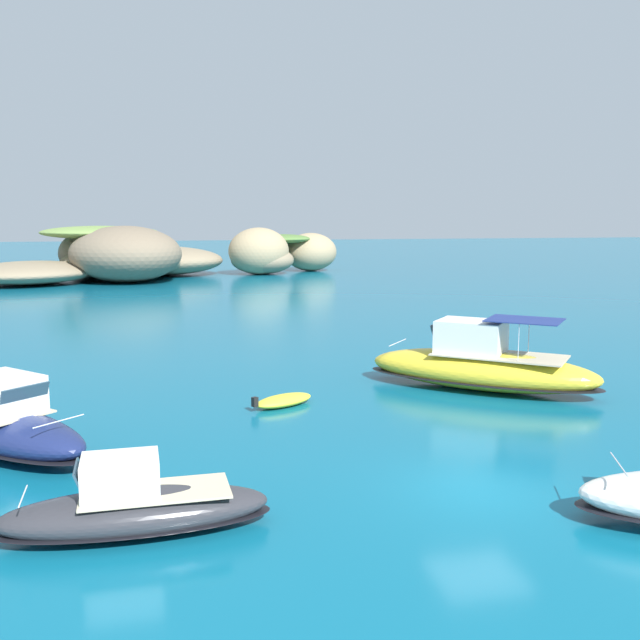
{
  "coord_description": "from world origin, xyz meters",
  "views": [
    {
      "loc": [
        -8.23,
        -17.41,
        7.38
      ],
      "look_at": [
        -1.09,
        15.4,
        2.5
      ],
      "focal_mm": 40.61,
      "sensor_mm": 36.0,
      "label": 1
    }
  ],
  "objects_px": {
    "islet_small": "(277,252)",
    "motorboat_yellow": "(481,366)",
    "motorboat_charcoal": "(134,508)",
    "islet_large": "(115,258)",
    "dinghy_tender": "(284,400)"
  },
  "relations": [
    {
      "from": "islet_large",
      "to": "dinghy_tender",
      "type": "distance_m",
      "value": 61.05
    },
    {
      "from": "motorboat_charcoal",
      "to": "motorboat_yellow",
      "type": "relative_size",
      "value": 0.67
    },
    {
      "from": "islet_large",
      "to": "islet_small",
      "type": "xyz_separation_m",
      "value": [
        19.76,
        4.75,
        0.18
      ]
    },
    {
      "from": "motorboat_yellow",
      "to": "dinghy_tender",
      "type": "height_order",
      "value": "motorboat_yellow"
    },
    {
      "from": "motorboat_charcoal",
      "to": "motorboat_yellow",
      "type": "distance_m",
      "value": 18.07
    },
    {
      "from": "motorboat_charcoal",
      "to": "motorboat_yellow",
      "type": "bearing_deg",
      "value": 39.49
    },
    {
      "from": "islet_large",
      "to": "motorboat_yellow",
      "type": "xyz_separation_m",
      "value": [
        18.49,
        -59.28,
        -1.47
      ]
    },
    {
      "from": "islet_small",
      "to": "motorboat_yellow",
      "type": "relative_size",
      "value": 1.83
    },
    {
      "from": "islet_small",
      "to": "islet_large",
      "type": "bearing_deg",
      "value": -166.49
    },
    {
      "from": "motorboat_yellow",
      "to": "dinghy_tender",
      "type": "xyz_separation_m",
      "value": [
        -8.67,
        -0.94,
        -0.77
      ]
    },
    {
      "from": "motorboat_charcoal",
      "to": "motorboat_yellow",
      "type": "xyz_separation_m",
      "value": [
        13.94,
        11.49,
        0.36
      ]
    },
    {
      "from": "islet_large",
      "to": "dinghy_tender",
      "type": "bearing_deg",
      "value": -80.74
    },
    {
      "from": "islet_small",
      "to": "motorboat_yellow",
      "type": "height_order",
      "value": "islet_small"
    },
    {
      "from": "motorboat_charcoal",
      "to": "islet_small",
      "type": "bearing_deg",
      "value": 78.6
    },
    {
      "from": "islet_small",
      "to": "dinghy_tender",
      "type": "bearing_deg",
      "value": -98.71
    }
  ]
}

